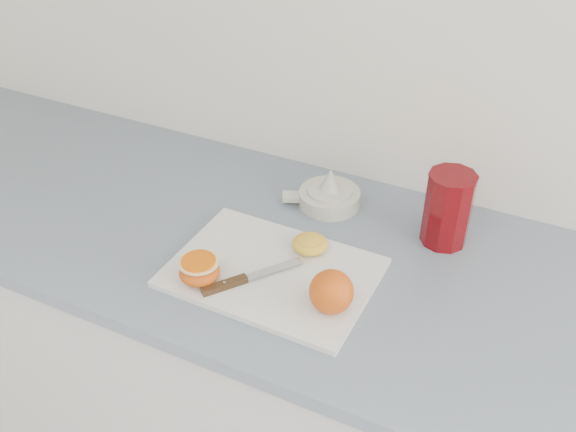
{
  "coord_description": "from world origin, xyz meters",
  "views": [
    {
      "loc": [
        0.14,
        0.8,
        1.68
      ],
      "look_at": [
        -0.3,
        1.7,
        0.96
      ],
      "focal_mm": 40.0,
      "sensor_mm": 36.0,
      "label": 1
    }
  ],
  "objects_px": {
    "cutting_board": "(272,272)",
    "half_orange": "(199,270)",
    "red_tumbler": "(447,211)",
    "counter": "(343,412)",
    "citrus_juicer": "(329,195)"
  },
  "relations": [
    {
      "from": "cutting_board",
      "to": "half_orange",
      "type": "distance_m",
      "value": 0.14
    },
    {
      "from": "cutting_board",
      "to": "red_tumbler",
      "type": "height_order",
      "value": "red_tumbler"
    },
    {
      "from": "cutting_board",
      "to": "red_tumbler",
      "type": "distance_m",
      "value": 0.36
    },
    {
      "from": "counter",
      "to": "red_tumbler",
      "type": "distance_m",
      "value": 0.55
    },
    {
      "from": "counter",
      "to": "half_orange",
      "type": "height_order",
      "value": "half_orange"
    },
    {
      "from": "counter",
      "to": "half_orange",
      "type": "xyz_separation_m",
      "value": [
        -0.23,
        -0.18,
        0.48
      ]
    },
    {
      "from": "counter",
      "to": "red_tumbler",
      "type": "xyz_separation_m",
      "value": [
        0.13,
        0.15,
        0.51
      ]
    },
    {
      "from": "half_orange",
      "to": "red_tumbler",
      "type": "xyz_separation_m",
      "value": [
        0.36,
        0.33,
        0.04
      ]
    },
    {
      "from": "cutting_board",
      "to": "red_tumbler",
      "type": "bearing_deg",
      "value": 43.52
    },
    {
      "from": "cutting_board",
      "to": "citrus_juicer",
      "type": "xyz_separation_m",
      "value": [
        0.0,
        0.26,
        0.02
      ]
    },
    {
      "from": "half_orange",
      "to": "citrus_juicer",
      "type": "relative_size",
      "value": 0.45
    },
    {
      "from": "citrus_juicer",
      "to": "half_orange",
      "type": "bearing_deg",
      "value": -107.42
    },
    {
      "from": "half_orange",
      "to": "counter",
      "type": "bearing_deg",
      "value": 37.43
    },
    {
      "from": "red_tumbler",
      "to": "cutting_board",
      "type": "bearing_deg",
      "value": -136.48
    },
    {
      "from": "counter",
      "to": "red_tumbler",
      "type": "height_order",
      "value": "red_tumbler"
    }
  ]
}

